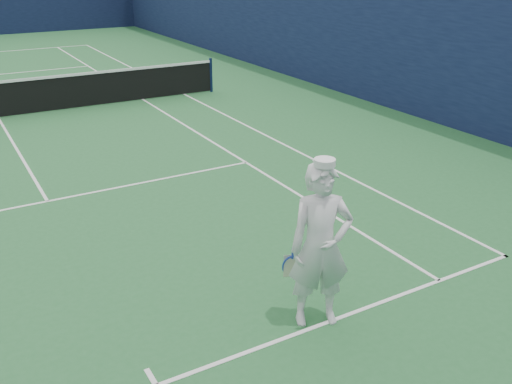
% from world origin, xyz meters
% --- Properties ---
extents(tennis_player, '(0.87, 0.75, 2.10)m').
position_xyz_m(tennis_player, '(2.13, -11.77, 1.03)').
color(tennis_player, white).
rests_on(tennis_player, ground).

